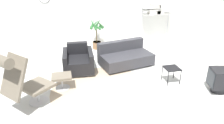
# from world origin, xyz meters

# --- Properties ---
(ground_plane) EXTENTS (12.00, 12.00, 0.00)m
(ground_plane) POSITION_xyz_m (0.00, 0.00, 0.00)
(ground_plane) COLOR silver
(wall_back) EXTENTS (12.00, 0.09, 2.80)m
(wall_back) POSITION_xyz_m (-0.00, 3.19, 1.40)
(wall_back) COLOR silver
(wall_back) RESTS_ON ground_plane
(round_rug) EXTENTS (2.58, 2.58, 0.01)m
(round_rug) POSITION_xyz_m (-0.04, -0.17, 0.00)
(round_rug) COLOR tan
(round_rug) RESTS_ON ground_plane
(lounge_chair) EXTENTS (1.15, 1.12, 1.33)m
(lounge_chair) POSITION_xyz_m (-1.81, -0.56, 0.78)
(lounge_chair) COLOR #BCBCC1
(lounge_chair) RESTS_ON ground_plane
(ottoman) EXTENTS (0.48, 0.41, 0.36)m
(ottoman) POSITION_xyz_m (-1.02, 0.15, 0.27)
(ottoman) COLOR #BCBCC1
(ottoman) RESTS_ON ground_plane
(armchair_red) EXTENTS (0.88, 0.96, 0.75)m
(armchair_red) POSITION_xyz_m (-0.53, 1.06, 0.28)
(armchair_red) COLOR silver
(armchair_red) RESTS_ON ground_plane
(couch_low) EXTENTS (1.67, 1.19, 0.69)m
(couch_low) POSITION_xyz_m (0.89, 1.18, 0.25)
(couch_low) COLOR black
(couch_low) RESTS_ON ground_plane
(side_table) EXTENTS (0.38, 0.38, 0.41)m
(side_table) POSITION_xyz_m (1.74, -0.17, 0.36)
(side_table) COLOR black
(side_table) RESTS_ON ground_plane
(crt_television) EXTENTS (0.56, 0.56, 0.58)m
(crt_television) POSITION_xyz_m (2.64, -0.86, 0.32)
(crt_television) COLOR black
(crt_television) RESTS_ON ground_plane
(potted_plant) EXTENTS (0.55, 0.54, 1.12)m
(potted_plant) POSITION_xyz_m (0.29, 2.78, 0.52)
(potted_plant) COLOR brown
(potted_plant) RESTS_ON ground_plane
(shelf_unit) EXTENTS (1.14, 0.28, 1.77)m
(shelf_unit) POSITION_xyz_m (2.66, 2.91, 1.29)
(shelf_unit) COLOR #BCBCC1
(shelf_unit) RESTS_ON ground_plane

